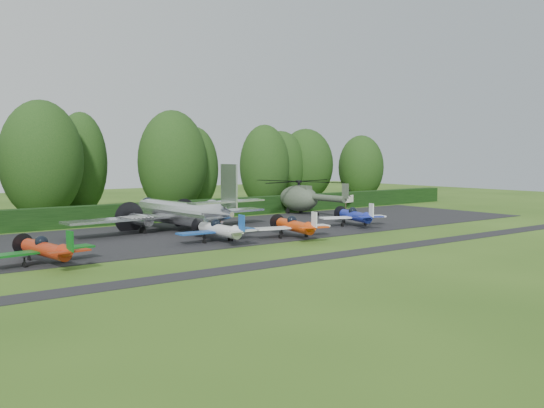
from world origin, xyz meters
TOP-DOWN VIEW (x-y plane):
  - ground at (0.00, 0.00)m, footprint 160.00×160.00m
  - apron at (0.00, 10.00)m, footprint 70.00×18.00m
  - taxiway_verge at (0.00, -6.00)m, footprint 70.00×2.00m
  - hedgerow at (0.00, 21.00)m, footprint 90.00×1.60m
  - transport_plane at (-2.81, 11.33)m, footprint 20.04×15.37m
  - light_plane_red at (-17.26, 2.03)m, footprint 6.65×6.99m
  - light_plane_white at (-3.37, 3.83)m, footprint 6.60×6.94m
  - light_plane_orange at (2.97, 2.22)m, footprint 6.63×6.97m
  - light_plane_blue at (12.77, 5.04)m, footprint 6.62×6.96m
  - helicopter at (16.52, 17.97)m, footprint 12.20×14.28m
  - sign_board at (26.95, 20.02)m, footprint 2.98×0.11m
  - tree_0 at (26.23, 33.86)m, footprint 7.24×7.24m
  - tree_1 at (30.65, 33.48)m, footprint 8.30×8.30m
  - tree_2 at (5.10, 27.53)m, footprint 8.08×8.08m
  - tree_4 at (-9.11, 30.17)m, footprint 8.74×8.74m
  - tree_5 at (39.13, 30.21)m, footprint 6.97×6.97m
  - tree_6 at (9.01, 29.12)m, footprint 5.83×5.83m
  - tree_7 at (18.73, 27.75)m, footprint 6.57×6.57m
  - tree_9 at (-3.52, 33.83)m, footprint 6.05×6.05m

SIDE VIEW (x-z plane):
  - ground at x=0.00m, z-range 0.00..0.00m
  - hedgerow at x=0.00m, z-range -1.00..1.00m
  - taxiway_verge at x=0.00m, z-range 0.00..0.00m
  - apron at x=0.00m, z-range 0.00..0.01m
  - light_plane_white at x=-3.37m, z-range -0.21..2.32m
  - light_plane_blue at x=12.77m, z-range -0.21..2.33m
  - light_plane_orange at x=2.97m, z-range -0.21..2.34m
  - light_plane_red at x=-17.26m, z-range -0.21..2.34m
  - sign_board at x=26.95m, z-range 0.29..1.97m
  - transport_plane at x=-2.81m, z-range -1.42..5.00m
  - helicopter at x=16.52m, z-range 0.15..4.07m
  - tree_5 at x=39.13m, z-range -0.01..9.89m
  - tree_6 at x=9.01m, z-range -0.02..10.34m
  - tree_0 at x=26.23m, z-range -0.01..10.37m
  - tree_1 at x=30.65m, z-range -0.01..10.79m
  - tree_7 at x=18.73m, z-range -0.01..10.83m
  - tree_9 at x=-3.52m, z-range -0.02..11.90m
  - tree_2 at x=5.10m, z-range -0.01..12.12m
  - tree_4 at x=-9.11m, z-range -0.01..12.75m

